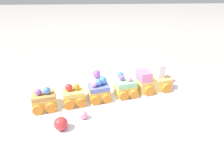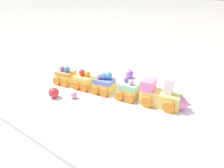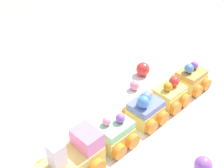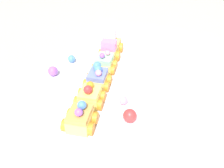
{
  "view_description": "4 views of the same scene",
  "coord_description": "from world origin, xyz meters",
  "px_view_note": "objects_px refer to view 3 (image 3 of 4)",
  "views": [
    {
      "loc": [
        -0.06,
        -0.39,
        0.28
      ],
      "look_at": [
        -0.01,
        0.02,
        0.07
      ],
      "focal_mm": 28.0,
      "sensor_mm": 36.0,
      "label": 1
    },
    {
      "loc": [
        0.34,
        -0.42,
        0.31
      ],
      "look_at": [
        -0.01,
        0.02,
        0.05
      ],
      "focal_mm": 35.0,
      "sensor_mm": 36.0,
      "label": 2
    },
    {
      "loc": [
        0.24,
        0.35,
        0.41
      ],
      "look_at": [
        -0.01,
        -0.01,
        0.08
      ],
      "focal_mm": 50.0,
      "sensor_mm": 36.0,
      "label": 3
    },
    {
      "loc": [
        -0.47,
        -0.17,
        0.36
      ],
      "look_at": [
        -0.05,
        -0.0,
        0.03
      ],
      "focal_mm": 35.0,
      "sensor_mm": 36.0,
      "label": 4
    }
  ],
  "objects_px": {
    "cake_car_mint": "(114,134)",
    "cake_car_caramel": "(191,79)",
    "cake_train_locomotive": "(66,167)",
    "cake_car_lemon": "(169,95)",
    "cake_car_blueberry": "(145,110)",
    "gumball_purple": "(203,165)",
    "gumball_pink": "(135,85)",
    "gumball_red": "(143,69)"
  },
  "relations": [
    {
      "from": "cake_train_locomotive",
      "to": "cake_car_blueberry",
      "type": "distance_m",
      "value": 0.18
    },
    {
      "from": "gumball_pink",
      "to": "gumball_purple",
      "type": "bearing_deg",
      "value": 79.29
    },
    {
      "from": "gumball_pink",
      "to": "gumball_purple",
      "type": "height_order",
      "value": "gumball_purple"
    },
    {
      "from": "gumball_pink",
      "to": "cake_car_lemon",
      "type": "bearing_deg",
      "value": 109.86
    },
    {
      "from": "cake_car_caramel",
      "to": "gumball_purple",
      "type": "xyz_separation_m",
      "value": [
        0.14,
        0.16,
        -0.01
      ]
    },
    {
      "from": "cake_car_caramel",
      "to": "gumball_pink",
      "type": "height_order",
      "value": "cake_car_caramel"
    },
    {
      "from": "cake_train_locomotive",
      "to": "cake_car_mint",
      "type": "relative_size",
      "value": 1.84
    },
    {
      "from": "cake_car_lemon",
      "to": "cake_car_blueberry",
      "type": "bearing_deg",
      "value": -0.09
    },
    {
      "from": "cake_car_mint",
      "to": "cake_car_caramel",
      "type": "height_order",
      "value": "cake_car_mint"
    },
    {
      "from": "cake_train_locomotive",
      "to": "cake_car_lemon",
      "type": "distance_m",
      "value": 0.25
    },
    {
      "from": "cake_train_locomotive",
      "to": "cake_car_blueberry",
      "type": "height_order",
      "value": "cake_train_locomotive"
    },
    {
      "from": "cake_car_blueberry",
      "to": "gumball_purple",
      "type": "height_order",
      "value": "cake_car_blueberry"
    },
    {
      "from": "cake_car_caramel",
      "to": "gumball_purple",
      "type": "height_order",
      "value": "cake_car_caramel"
    },
    {
      "from": "cake_car_mint",
      "to": "gumball_purple",
      "type": "height_order",
      "value": "cake_car_mint"
    },
    {
      "from": "gumball_pink",
      "to": "gumball_purple",
      "type": "xyz_separation_m",
      "value": [
        0.04,
        0.22,
        0.0
      ]
    },
    {
      "from": "gumball_red",
      "to": "gumball_purple",
      "type": "xyz_separation_m",
      "value": [
        0.09,
        0.26,
        -0.0
      ]
    },
    {
      "from": "gumball_red",
      "to": "gumball_pink",
      "type": "bearing_deg",
      "value": 33.53
    },
    {
      "from": "cake_car_caramel",
      "to": "gumball_red",
      "type": "height_order",
      "value": "cake_car_caramel"
    },
    {
      "from": "cake_car_mint",
      "to": "gumball_purple",
      "type": "distance_m",
      "value": 0.15
    },
    {
      "from": "gumball_pink",
      "to": "gumball_red",
      "type": "height_order",
      "value": "gumball_red"
    },
    {
      "from": "cake_car_caramel",
      "to": "cake_car_blueberry",
      "type": "bearing_deg",
      "value": 0.09
    },
    {
      "from": "cake_car_blueberry",
      "to": "cake_car_lemon",
      "type": "distance_m",
      "value": 0.07
    },
    {
      "from": "cake_car_blueberry",
      "to": "cake_car_lemon",
      "type": "xyz_separation_m",
      "value": [
        -0.07,
        -0.01,
        -0.0
      ]
    },
    {
      "from": "gumball_purple",
      "to": "cake_car_caramel",
      "type": "bearing_deg",
      "value": -130.89
    },
    {
      "from": "cake_car_blueberry",
      "to": "gumball_red",
      "type": "distance_m",
      "value": 0.15
    },
    {
      "from": "cake_car_mint",
      "to": "cake_car_lemon",
      "type": "distance_m",
      "value": 0.15
    },
    {
      "from": "gumball_red",
      "to": "gumball_purple",
      "type": "bearing_deg",
      "value": 70.6
    },
    {
      "from": "gumball_pink",
      "to": "gumball_purple",
      "type": "distance_m",
      "value": 0.23
    },
    {
      "from": "cake_car_mint",
      "to": "cake_car_blueberry",
      "type": "relative_size",
      "value": 1.0
    },
    {
      "from": "cake_car_mint",
      "to": "gumball_pink",
      "type": "xyz_separation_m",
      "value": [
        -0.12,
        -0.1,
        -0.01
      ]
    },
    {
      "from": "cake_car_blueberry",
      "to": "cake_car_lemon",
      "type": "bearing_deg",
      "value": 179.91
    },
    {
      "from": "cake_train_locomotive",
      "to": "cake_car_mint",
      "type": "bearing_deg",
      "value": -179.99
    },
    {
      "from": "cake_train_locomotive",
      "to": "gumball_red",
      "type": "relative_size",
      "value": 4.55
    },
    {
      "from": "cake_train_locomotive",
      "to": "gumball_pink",
      "type": "height_order",
      "value": "cake_train_locomotive"
    },
    {
      "from": "cake_car_mint",
      "to": "gumball_red",
      "type": "bearing_deg",
      "value": -152.26
    },
    {
      "from": "cake_car_mint",
      "to": "cake_car_caramel",
      "type": "xyz_separation_m",
      "value": [
        -0.22,
        -0.04,
        -0.0
      ]
    },
    {
      "from": "gumball_pink",
      "to": "gumball_purple",
      "type": "relative_size",
      "value": 0.75
    },
    {
      "from": "cake_car_mint",
      "to": "cake_car_caramel",
      "type": "distance_m",
      "value": 0.22
    },
    {
      "from": "cake_car_lemon",
      "to": "cake_car_caramel",
      "type": "relative_size",
      "value": 1.0
    },
    {
      "from": "cake_car_blueberry",
      "to": "cake_car_mint",
      "type": "bearing_deg",
      "value": -0.01
    },
    {
      "from": "cake_car_caramel",
      "to": "gumball_purple",
      "type": "bearing_deg",
      "value": 39.08
    },
    {
      "from": "cake_train_locomotive",
      "to": "cake_car_lemon",
      "type": "height_order",
      "value": "cake_train_locomotive"
    }
  ]
}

